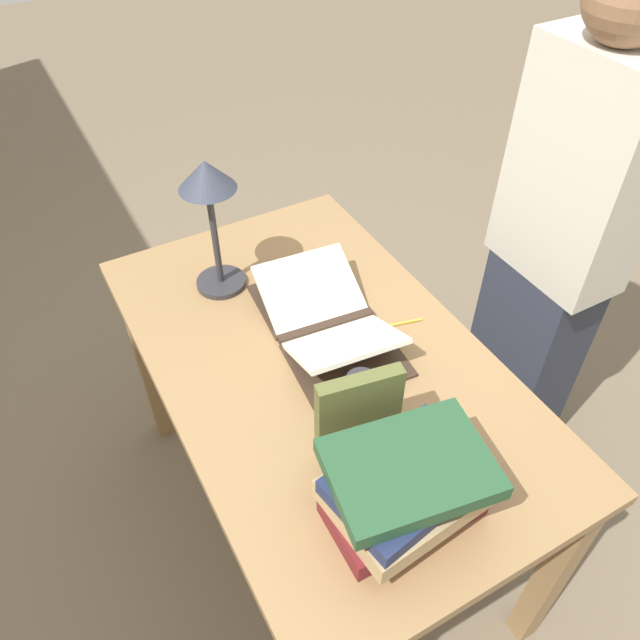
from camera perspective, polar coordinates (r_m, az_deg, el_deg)
name	(u,v)px	position (r m, az deg, el deg)	size (l,w,h in m)	color
ground_plane	(321,515)	(2.18, 0.09, -17.41)	(12.00, 12.00, 0.00)	#70604C
reading_desk	(321,387)	(1.63, 0.11, -6.15)	(1.29, 0.77, 0.77)	#937047
open_book	(326,321)	(1.61, 0.59, -0.08)	(0.50, 0.32, 0.10)	#38281E
book_stack_tall	(406,487)	(1.24, 7.86, -14.93)	(0.26, 0.33, 0.18)	maroon
book_standing_upright	(358,414)	(1.31, 3.53, -8.59)	(0.06, 0.19, 0.22)	brown
reading_lamp	(209,196)	(1.61, -10.12, 11.11)	(0.15, 0.15, 0.39)	#2D2D33
coffee_mug	(362,392)	(1.43, 3.84, -6.62)	(0.08, 0.09, 0.09)	#28282D
pencil	(395,325)	(1.65, 6.87, -0.41)	(0.04, 0.15, 0.01)	gold
person_reader	(553,259)	(1.92, 20.56, 5.27)	(0.36, 0.23, 1.61)	#2D3342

